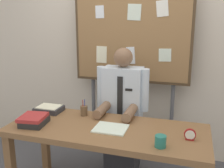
{
  "coord_description": "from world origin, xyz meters",
  "views": [
    {
      "loc": [
        0.68,
        -2.0,
        1.65
      ],
      "look_at": [
        0.0,
        0.16,
        1.08
      ],
      "focal_mm": 42.13,
      "sensor_mm": 36.0,
      "label": 1
    }
  ],
  "objects_px": {
    "paper_tray": "(49,109)",
    "book_stack": "(34,120)",
    "pen_holder": "(84,111)",
    "coffee_mug": "(160,141)",
    "desk": "(106,137)",
    "person": "(122,117)",
    "open_notebook": "(111,128)",
    "desk_clock": "(190,135)",
    "bulletin_board": "(132,36)"
  },
  "relations": [
    {
      "from": "pen_holder",
      "to": "desk",
      "type": "bearing_deg",
      "value": -35.27
    },
    {
      "from": "desk",
      "to": "pen_holder",
      "type": "relative_size",
      "value": 10.78
    },
    {
      "from": "coffee_mug",
      "to": "pen_holder",
      "type": "xyz_separation_m",
      "value": [
        -0.79,
        0.43,
        0.0
      ]
    },
    {
      "from": "open_notebook",
      "to": "desk_clock",
      "type": "relative_size",
      "value": 3.07
    },
    {
      "from": "desk_clock",
      "to": "coffee_mug",
      "type": "relative_size",
      "value": 1.01
    },
    {
      "from": "coffee_mug",
      "to": "paper_tray",
      "type": "height_order",
      "value": "coffee_mug"
    },
    {
      "from": "bulletin_board",
      "to": "paper_tray",
      "type": "height_order",
      "value": "bulletin_board"
    },
    {
      "from": "desk",
      "to": "open_notebook",
      "type": "relative_size",
      "value": 6.2
    },
    {
      "from": "coffee_mug",
      "to": "desk_clock",
      "type": "bearing_deg",
      "value": 42.34
    },
    {
      "from": "person",
      "to": "paper_tray",
      "type": "xyz_separation_m",
      "value": [
        -0.68,
        -0.33,
        0.13
      ]
    },
    {
      "from": "paper_tray",
      "to": "pen_holder",
      "type": "bearing_deg",
      "value": 1.17
    },
    {
      "from": "desk",
      "to": "open_notebook",
      "type": "distance_m",
      "value": 0.11
    },
    {
      "from": "desk_clock",
      "to": "paper_tray",
      "type": "height_order",
      "value": "desk_clock"
    },
    {
      "from": "book_stack",
      "to": "open_notebook",
      "type": "height_order",
      "value": "book_stack"
    },
    {
      "from": "desk",
      "to": "bulletin_board",
      "type": "height_order",
      "value": "bulletin_board"
    },
    {
      "from": "person",
      "to": "paper_tray",
      "type": "relative_size",
      "value": 5.27
    },
    {
      "from": "desk",
      "to": "desk_clock",
      "type": "height_order",
      "value": "desk_clock"
    },
    {
      "from": "bulletin_board",
      "to": "book_stack",
      "type": "distance_m",
      "value": 1.39
    },
    {
      "from": "book_stack",
      "to": "paper_tray",
      "type": "relative_size",
      "value": 1.01
    },
    {
      "from": "person",
      "to": "coffee_mug",
      "type": "relative_size",
      "value": 15.35
    },
    {
      "from": "bulletin_board",
      "to": "coffee_mug",
      "type": "xyz_separation_m",
      "value": [
        0.49,
        -1.11,
        -0.68
      ]
    },
    {
      "from": "bulletin_board",
      "to": "book_stack",
      "type": "xyz_separation_m",
      "value": [
        -0.64,
        -1.03,
        -0.68
      ]
    },
    {
      "from": "open_notebook",
      "to": "desk",
      "type": "bearing_deg",
      "value": 156.39
    },
    {
      "from": "book_stack",
      "to": "coffee_mug",
      "type": "height_order",
      "value": "coffee_mug"
    },
    {
      "from": "desk",
      "to": "coffee_mug",
      "type": "bearing_deg",
      "value": -23.79
    },
    {
      "from": "coffee_mug",
      "to": "paper_tray",
      "type": "distance_m",
      "value": 1.25
    },
    {
      "from": "bulletin_board",
      "to": "open_notebook",
      "type": "distance_m",
      "value": 1.17
    },
    {
      "from": "bulletin_board",
      "to": "coffee_mug",
      "type": "distance_m",
      "value": 1.39
    },
    {
      "from": "open_notebook",
      "to": "desk_clock",
      "type": "xyz_separation_m",
      "value": [
        0.65,
        -0.01,
        0.03
      ]
    },
    {
      "from": "open_notebook",
      "to": "coffee_mug",
      "type": "bearing_deg",
      "value": -23.8
    },
    {
      "from": "open_notebook",
      "to": "pen_holder",
      "type": "height_order",
      "value": "pen_holder"
    },
    {
      "from": "coffee_mug",
      "to": "paper_tray",
      "type": "bearing_deg",
      "value": 160.22
    },
    {
      "from": "desk",
      "to": "open_notebook",
      "type": "bearing_deg",
      "value": -23.61
    },
    {
      "from": "desk",
      "to": "person",
      "type": "xyz_separation_m",
      "value": [
        0.0,
        0.53,
        -0.01
      ]
    },
    {
      "from": "person",
      "to": "open_notebook",
      "type": "xyz_separation_m",
      "value": [
        0.05,
        -0.55,
        0.11
      ]
    },
    {
      "from": "person",
      "to": "coffee_mug",
      "type": "bearing_deg",
      "value": -56.72
    },
    {
      "from": "person",
      "to": "bulletin_board",
      "type": "distance_m",
      "value": 0.9
    },
    {
      "from": "open_notebook",
      "to": "coffee_mug",
      "type": "height_order",
      "value": "coffee_mug"
    },
    {
      "from": "book_stack",
      "to": "pen_holder",
      "type": "height_order",
      "value": "pen_holder"
    },
    {
      "from": "book_stack",
      "to": "paper_tray",
      "type": "bearing_deg",
      "value": 97.97
    },
    {
      "from": "bulletin_board",
      "to": "person",
      "type": "bearing_deg",
      "value": -90.0
    },
    {
      "from": "open_notebook",
      "to": "paper_tray",
      "type": "xyz_separation_m",
      "value": [
        -0.73,
        0.23,
        0.02
      ]
    },
    {
      "from": "book_stack",
      "to": "pen_holder",
      "type": "xyz_separation_m",
      "value": [
        0.33,
        0.34,
        0.01
      ]
    },
    {
      "from": "desk",
      "to": "pen_holder",
      "type": "height_order",
      "value": "pen_holder"
    },
    {
      "from": "open_notebook",
      "to": "desk_clock",
      "type": "height_order",
      "value": "desk_clock"
    },
    {
      "from": "book_stack",
      "to": "bulletin_board",
      "type": "bearing_deg",
      "value": 58.24
    },
    {
      "from": "paper_tray",
      "to": "book_stack",
      "type": "bearing_deg",
      "value": -82.03
    },
    {
      "from": "book_stack",
      "to": "pen_holder",
      "type": "relative_size",
      "value": 1.64
    },
    {
      "from": "open_notebook",
      "to": "paper_tray",
      "type": "distance_m",
      "value": 0.76
    },
    {
      "from": "bulletin_board",
      "to": "coffee_mug",
      "type": "bearing_deg",
      "value": -66.18
    }
  ]
}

